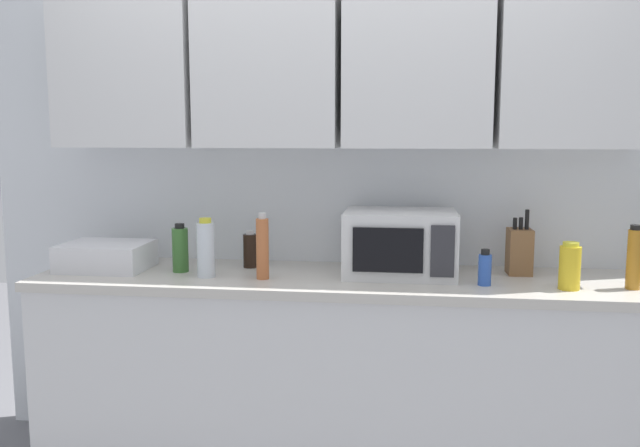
% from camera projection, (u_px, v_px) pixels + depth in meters
% --- Properties ---
extents(wall_back_with_cabinets, '(3.50, 0.38, 2.60)m').
position_uv_depth(wall_back_with_cabinets, '(344.00, 119.00, 3.04)').
color(wall_back_with_cabinets, white).
rests_on(wall_back_with_cabinets, ground_plane).
extents(counter_run, '(2.63, 0.63, 0.90)m').
position_uv_depth(counter_run, '(337.00, 374.00, 2.97)').
color(counter_run, silver).
rests_on(counter_run, ground_plane).
extents(microwave, '(0.48, 0.37, 0.28)m').
position_uv_depth(microwave, '(400.00, 243.00, 2.91)').
color(microwave, silver).
rests_on(microwave, counter_run).
extents(dish_rack, '(0.38, 0.30, 0.12)m').
position_uv_depth(dish_rack, '(106.00, 256.00, 3.04)').
color(dish_rack, silver).
rests_on(dish_rack, counter_run).
extents(knife_block, '(0.10, 0.12, 0.29)m').
position_uv_depth(knife_block, '(519.00, 251.00, 2.92)').
color(knife_block, brown).
rests_on(knife_block, counter_run).
extents(bottle_yellow_mustard, '(0.08, 0.08, 0.19)m').
position_uv_depth(bottle_yellow_mustard, '(570.00, 267.00, 2.64)').
color(bottle_yellow_mustard, gold).
rests_on(bottle_yellow_mustard, counter_run).
extents(bottle_soy_dark, '(0.06, 0.06, 0.17)m').
position_uv_depth(bottle_soy_dark, '(250.00, 250.00, 3.07)').
color(bottle_soy_dark, black).
rests_on(bottle_soy_dark, counter_run).
extents(bottle_blue_cleaner, '(0.05, 0.05, 0.15)m').
position_uv_depth(bottle_blue_cleaner, '(485.00, 269.00, 2.72)').
color(bottle_blue_cleaner, '#2D56B7').
rests_on(bottle_blue_cleaner, counter_run).
extents(bottle_amber_vinegar, '(0.06, 0.06, 0.26)m').
position_uv_depth(bottle_amber_vinegar, '(634.00, 258.00, 2.64)').
color(bottle_amber_vinegar, '#AD701E').
rests_on(bottle_amber_vinegar, counter_run).
extents(bottle_clear_tall, '(0.08, 0.08, 0.26)m').
position_uv_depth(bottle_clear_tall, '(206.00, 249.00, 2.87)').
color(bottle_clear_tall, silver).
rests_on(bottle_clear_tall, counter_run).
extents(bottle_spice_jar, '(0.05, 0.05, 0.28)m').
position_uv_depth(bottle_spice_jar, '(262.00, 248.00, 2.83)').
color(bottle_spice_jar, '#BC6638').
rests_on(bottle_spice_jar, counter_run).
extents(bottle_green_oil, '(0.07, 0.07, 0.22)m').
position_uv_depth(bottle_green_oil, '(180.00, 249.00, 2.97)').
color(bottle_green_oil, '#386B2D').
rests_on(bottle_green_oil, counter_run).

